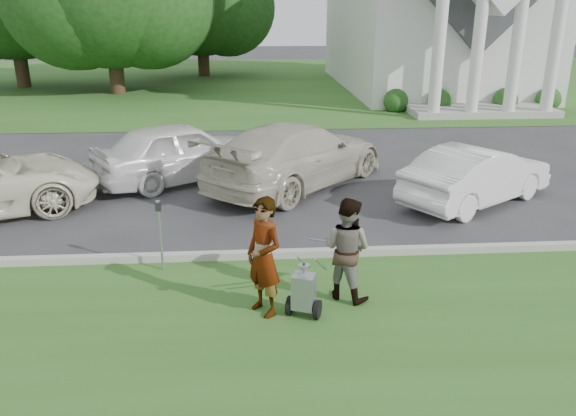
{
  "coord_description": "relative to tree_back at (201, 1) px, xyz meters",
  "views": [
    {
      "loc": [
        -0.97,
        -8.94,
        4.41
      ],
      "look_at": [
        -0.36,
        0.0,
        1.18
      ],
      "focal_mm": 35.0,
      "sensor_mm": 36.0,
      "label": 1
    }
  ],
  "objects": [
    {
      "name": "ground",
      "position": [
        4.01,
        -29.99,
        -4.73
      ],
      "size": [
        120.0,
        120.0,
        0.0
      ],
      "primitive_type": "plane",
      "color": "#333335",
      "rests_on": "ground"
    },
    {
      "name": "grass_strip",
      "position": [
        4.01,
        -32.99,
        -4.72
      ],
      "size": [
        80.0,
        7.0,
        0.01
      ],
      "primitive_type": "cube",
      "color": "#2D591E",
      "rests_on": "ground"
    },
    {
      "name": "church_lawn",
      "position": [
        4.01,
        -2.99,
        -4.72
      ],
      "size": [
        80.0,
        30.0,
        0.01
      ],
      "primitive_type": "cube",
      "color": "#2D591E",
      "rests_on": "ground"
    },
    {
      "name": "curb",
      "position": [
        4.01,
        -29.44,
        -4.65
      ],
      "size": [
        80.0,
        0.18,
        0.15
      ],
      "primitive_type": "cube",
      "color": "#9E9E93",
      "rests_on": "ground"
    },
    {
      "name": "tree_back",
      "position": [
        0.0,
        0.0,
        0.0
      ],
      "size": [
        9.61,
        7.6,
        8.89
      ],
      "color": "#332316",
      "rests_on": "ground"
    },
    {
      "name": "striping_cart",
      "position": [
        3.78,
        -31.54,
        -4.33
      ],
      "size": [
        0.74,
        1.07,
        0.93
      ],
      "rotation": [
        0.0,
        0.0,
        -0.37
      ],
      "color": "black",
      "rests_on": "ground"
    },
    {
      "name": "person_left",
      "position": [
        3.19,
        -31.4,
        -3.81
      ],
      "size": [
        0.76,
        0.8,
        1.83
      ],
      "primitive_type": "imported",
      "rotation": [
        0.0,
        0.0,
        -0.92
      ],
      "color": "#999999",
      "rests_on": "ground"
    },
    {
      "name": "person_right",
      "position": [
        4.49,
        -31.0,
        -3.89
      ],
      "size": [
        1.03,
        1.0,
        1.67
      ],
      "primitive_type": "imported",
      "rotation": [
        0.0,
        0.0,
        2.48
      ],
      "color": "#999999",
      "rests_on": "ground"
    },
    {
      "name": "parking_meter_near",
      "position": [
        1.44,
        -29.81,
        -3.91
      ],
      "size": [
        0.09,
        0.08,
        1.3
      ],
      "color": "#94979C",
      "rests_on": "ground"
    },
    {
      "name": "car_b",
      "position": [
        1.21,
        -24.31,
        -3.93
      ],
      "size": [
        4.95,
        4.1,
        1.59
      ],
      "primitive_type": "imported",
      "rotation": [
        0.0,
        0.0,
        2.14
      ],
      "color": "white",
      "rests_on": "ground"
    },
    {
      "name": "car_c",
      "position": [
        4.21,
        -24.96,
        -3.91
      ],
      "size": [
        5.49,
        5.72,
        1.64
      ],
      "primitive_type": "imported",
      "rotation": [
        0.0,
        0.0,
        2.4
      ],
      "color": "beige",
      "rests_on": "ground"
    },
    {
      "name": "car_d",
      "position": [
        8.32,
        -26.62,
        -4.04
      ],
      "size": [
        4.25,
        3.52,
        1.37
      ],
      "primitive_type": "imported",
      "rotation": [
        0.0,
        0.0,
        2.16
      ],
      "color": "white",
      "rests_on": "ground"
    }
  ]
}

